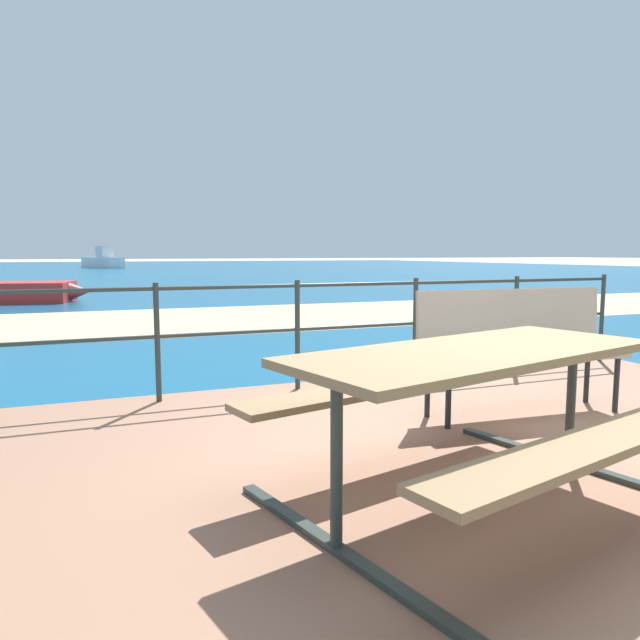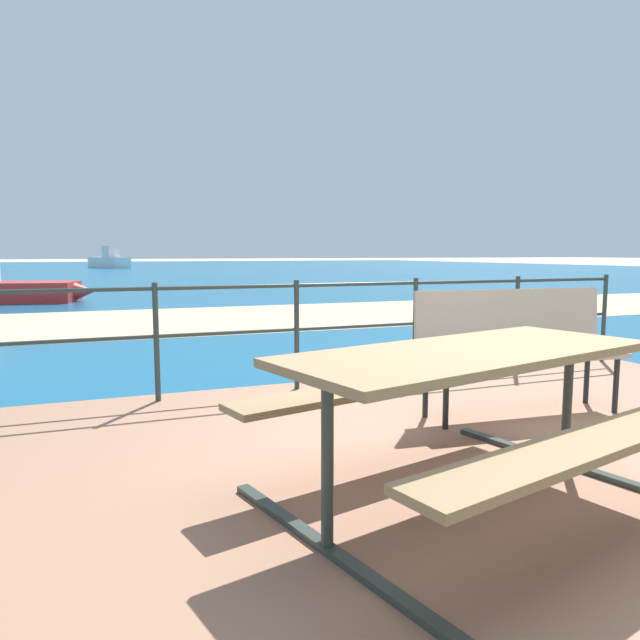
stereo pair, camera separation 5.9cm
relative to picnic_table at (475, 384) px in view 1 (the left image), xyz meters
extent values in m
plane|color=beige|center=(0.60, 0.13, -0.64)|extent=(240.00, 240.00, 0.00)
cube|color=#996B51|center=(0.60, 0.13, -0.61)|extent=(6.40, 5.20, 0.06)
cube|color=#145B84|center=(0.60, 40.13, -0.63)|extent=(90.00, 90.00, 0.01)
cube|color=tan|center=(0.60, 8.62, -0.63)|extent=(54.05, 5.22, 0.01)
cube|color=#8C704C|center=(0.00, 0.00, 0.15)|extent=(2.00, 1.16, 0.04)
cube|color=#8C704C|center=(0.14, -0.58, -0.13)|extent=(1.88, 0.70, 0.04)
cube|color=#8C704C|center=(-0.14, 0.58, -0.13)|extent=(1.88, 0.70, 0.04)
cylinder|color=#2D3833|center=(-0.79, -0.19, -0.21)|extent=(0.06, 0.06, 0.72)
cube|color=#2D3833|center=(-0.79, -0.19, -0.56)|extent=(0.40, 1.43, 0.03)
cylinder|color=#2D3833|center=(0.79, 0.19, -0.21)|extent=(0.06, 0.06, 0.72)
cube|color=#2D3833|center=(0.79, 0.19, -0.56)|extent=(0.40, 1.43, 0.03)
cube|color=tan|center=(1.27, 1.11, -0.14)|extent=(1.59, 0.53, 0.04)
cube|color=tan|center=(1.29, 1.29, 0.11)|extent=(1.56, 0.19, 0.46)
cylinder|color=#1E2328|center=(0.56, 1.02, -0.36)|extent=(0.04, 0.04, 0.43)
cylinder|color=#1E2328|center=(0.58, 1.32, -0.36)|extent=(0.04, 0.04, 0.43)
cylinder|color=#1E2328|center=(1.96, 0.90, -0.36)|extent=(0.04, 0.04, 0.43)
cylinder|color=#1E2328|center=(1.98, 1.20, -0.36)|extent=(0.04, 0.04, 0.43)
cylinder|color=#2D3833|center=(-1.17, 2.50, -0.10)|extent=(0.04, 0.04, 0.95)
cylinder|color=#2D3833|center=(0.01, 2.50, -0.10)|extent=(0.04, 0.04, 0.95)
cylinder|color=#2D3833|center=(1.19, 2.50, -0.10)|extent=(0.04, 0.04, 0.95)
cylinder|color=#2D3833|center=(2.37, 2.50, -0.10)|extent=(0.04, 0.04, 0.95)
cylinder|color=#2D3833|center=(3.55, 2.50, -0.10)|extent=(0.04, 0.04, 0.95)
cylinder|color=#2D3833|center=(0.60, 2.50, 0.33)|extent=(5.90, 0.03, 0.03)
cylinder|color=#2D3833|center=(0.60, 2.50, -0.05)|extent=(5.90, 0.03, 0.03)
cube|color=silver|center=(-0.40, 48.50, -0.19)|extent=(3.26, 4.93, 0.87)
cube|color=silver|center=(-0.25, 48.17, 0.69)|extent=(1.36, 1.49, 0.90)
cone|color=silver|center=(-1.54, 50.91, -0.19)|extent=(0.92, 0.79, 0.78)
cone|color=red|center=(-1.82, 13.80, -0.37)|extent=(0.59, 0.55, 0.45)
camera|label=1|loc=(-1.67, -2.20, 0.61)|focal=32.58mm
camera|label=2|loc=(-1.62, -2.22, 0.61)|focal=32.58mm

